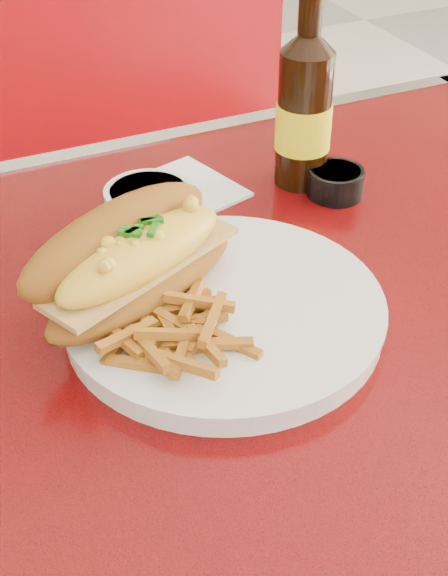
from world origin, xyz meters
name	(u,v)px	position (x,y,z in m)	size (l,w,h in m)	color
diner_table	(210,436)	(0.00, 0.00, 0.61)	(1.23, 0.83, 0.77)	#B40B0C
booth_bench_far	(53,279)	(0.00, 0.81, 0.29)	(1.20, 0.51, 0.90)	#980A10
dinner_plate	(224,311)	(0.02, 0.00, 0.78)	(0.41, 0.41, 0.02)	white
mac_hoagie	(133,258)	(-0.06, 0.04, 0.84)	(0.26, 0.20, 0.10)	#8E5517
fries_pile	(175,333)	(-0.05, -0.04, 0.81)	(0.12, 0.11, 0.03)	#BC7520
fork	(235,344)	(0.00, -0.06, 0.79)	(0.05, 0.15, 0.00)	silver
gravy_ramekin	(149,210)	(0.01, 0.18, 0.80)	(0.10, 0.10, 0.06)	white
sauce_cup_right	(336,181)	(0.24, 0.16, 0.79)	(0.07, 0.07, 0.03)	black
beer_bottle	(304,107)	(0.22, 0.21, 0.87)	(0.09, 0.09, 0.27)	black
paper_napkin	(180,192)	(0.07, 0.24, 0.77)	(0.13, 0.13, 0.00)	white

